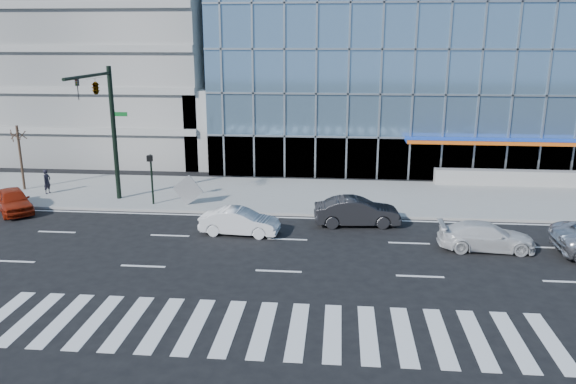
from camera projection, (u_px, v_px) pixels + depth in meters
name	position (u px, v px, depth m)	size (l,w,h in m)	color
ground	(287.00, 239.00, 27.99)	(160.00, 160.00, 0.00)	black
sidewalk	(299.00, 195.00, 35.66)	(120.00, 8.00, 0.15)	gray
theatre_building	(471.00, 64.00, 49.75)	(42.00, 26.00, 15.00)	#6A90B0
parking_garage	(99.00, 35.00, 52.10)	(24.00, 24.00, 20.00)	gray
ramp_block	(234.00, 125.00, 45.02)	(6.00, 8.00, 6.00)	gray
traffic_signal	(101.00, 103.00, 31.73)	(1.14, 5.74, 8.00)	black
ped_signal_post	(151.00, 172.00, 32.93)	(0.30, 0.33, 3.00)	black
street_tree_near	(18.00, 134.00, 35.79)	(1.10, 1.10, 4.23)	#332319
white_suv	(486.00, 236.00, 26.50)	(1.82, 4.48, 1.30)	silver
white_sedan	(240.00, 222.00, 28.59)	(1.41, 4.03, 1.33)	silver
dark_sedan	(357.00, 212.00, 29.96)	(1.58, 4.54, 1.50)	black
red_sedan	(13.00, 200.00, 32.24)	(1.63, 4.06, 1.38)	maroon
pedestrian	(47.00, 182.00, 35.56)	(0.56, 0.37, 1.55)	black
tilted_panel	(188.00, 190.00, 33.08)	(1.30, 0.06, 1.30)	gray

